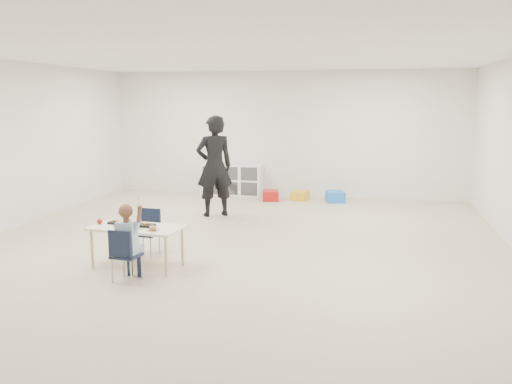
% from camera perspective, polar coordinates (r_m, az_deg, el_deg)
% --- Properties ---
extents(room, '(9.00, 9.02, 2.80)m').
position_cam_1_polar(room, '(7.88, -2.24, 4.18)').
color(room, '#BBAD90').
rests_on(room, ground).
extents(table, '(1.23, 0.69, 0.54)m').
position_cam_1_polar(table, '(7.22, -12.37, -5.64)').
color(table, beige).
rests_on(table, ground).
extents(chair_near, '(0.34, 0.32, 0.65)m').
position_cam_1_polar(chair_near, '(6.71, -13.47, -6.42)').
color(chair_near, black).
rests_on(chair_near, ground).
extents(chair_far, '(0.34, 0.32, 0.65)m').
position_cam_1_polar(chair_far, '(7.71, -11.44, -4.24)').
color(chair_far, black).
rests_on(chair_far, ground).
extents(child, '(0.47, 0.47, 1.02)m').
position_cam_1_polar(child, '(6.66, -13.53, -4.88)').
color(child, '#ACC9E8').
rests_on(child, chair_near).
extents(lunch_tray_near, '(0.23, 0.18, 0.03)m').
position_cam_1_polar(lunch_tray_near, '(7.14, -11.55, -3.46)').
color(lunch_tray_near, black).
rests_on(lunch_tray_near, table).
extents(lunch_tray_far, '(0.23, 0.18, 0.03)m').
position_cam_1_polar(lunch_tray_far, '(7.38, -14.34, -3.13)').
color(lunch_tray_far, black).
rests_on(lunch_tray_far, table).
extents(milk_carton, '(0.08, 0.08, 0.10)m').
position_cam_1_polar(milk_carton, '(7.05, -12.67, -3.38)').
color(milk_carton, white).
rests_on(milk_carton, table).
extents(bread_roll, '(0.09, 0.09, 0.07)m').
position_cam_1_polar(bread_roll, '(6.89, -10.81, -3.74)').
color(bread_roll, '#BA7E4C').
rests_on(bread_roll, table).
extents(apple_near, '(0.07, 0.07, 0.07)m').
position_cam_1_polar(apple_near, '(7.27, -13.12, -3.11)').
color(apple_near, maroon).
rests_on(apple_near, table).
extents(apple_far, '(0.07, 0.07, 0.07)m').
position_cam_1_polar(apple_far, '(7.41, -16.14, -3.01)').
color(apple_far, maroon).
rests_on(apple_far, table).
extents(cubby_shelf, '(1.40, 0.40, 0.70)m').
position_cam_1_polar(cubby_shelf, '(12.42, -2.56, 1.30)').
color(cubby_shelf, white).
rests_on(cubby_shelf, ground).
extents(adult, '(0.82, 0.74, 1.88)m').
position_cam_1_polar(adult, '(10.10, -4.41, 2.73)').
color(adult, black).
rests_on(adult, ground).
extents(bin_red, '(0.42, 0.50, 0.21)m').
position_cam_1_polar(bin_red, '(11.76, 1.54, -0.36)').
color(bin_red, '#AF1111').
rests_on(bin_red, ground).
extents(bin_yellow, '(0.39, 0.45, 0.19)m').
position_cam_1_polar(bin_yellow, '(11.85, 4.66, -0.36)').
color(bin_yellow, gold).
rests_on(bin_yellow, ground).
extents(bin_blue, '(0.46, 0.54, 0.22)m').
position_cam_1_polar(bin_blue, '(11.72, 8.34, -0.47)').
color(bin_blue, blue).
rests_on(bin_blue, ground).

